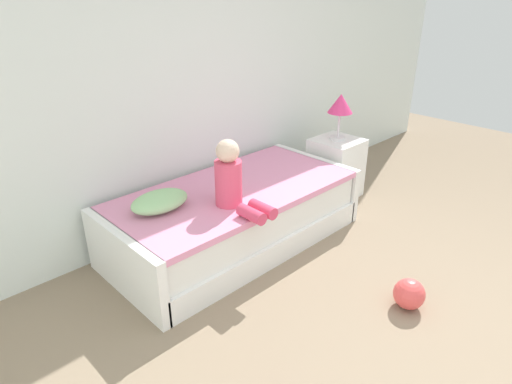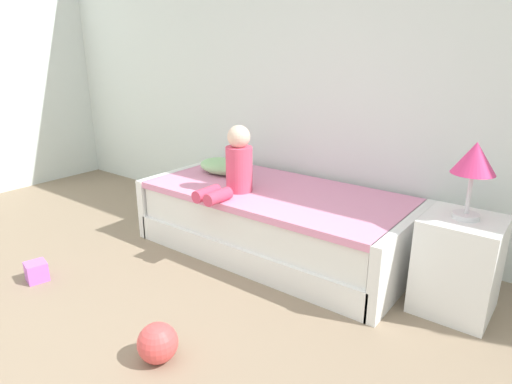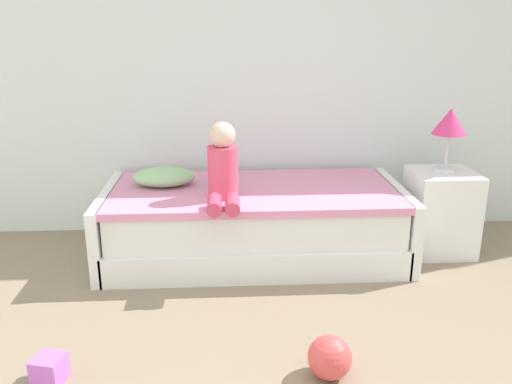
{
  "view_description": "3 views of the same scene",
  "coord_description": "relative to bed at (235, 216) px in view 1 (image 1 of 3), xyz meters",
  "views": [
    {
      "loc": [
        -2.44,
        -0.44,
        1.99
      ],
      "look_at": [
        -0.32,
        1.75,
        0.55
      ],
      "focal_mm": 31.05,
      "sensor_mm": 36.0,
      "label": 1
    },
    {
      "loc": [
        1.52,
        -0.64,
        1.55
      ],
      "look_at": [
        -0.32,
        1.75,
        0.55
      ],
      "focal_mm": 31.0,
      "sensor_mm": 36.0,
      "label": 2
    },
    {
      "loc": [
        -0.51,
        -1.58,
        1.6
      ],
      "look_at": [
        -0.32,
        1.75,
        0.55
      ],
      "focal_mm": 37.65,
      "sensor_mm": 36.0,
      "label": 3
    }
  ],
  "objects": [
    {
      "name": "table_lamp",
      "position": [
        1.35,
        -0.02,
        0.69
      ],
      "size": [
        0.24,
        0.24,
        0.45
      ],
      "color": "silver",
      "rests_on": "nightstand"
    },
    {
      "name": "pillow",
      "position": [
        -0.63,
        0.1,
        0.32
      ],
      "size": [
        0.44,
        0.3,
        0.13
      ],
      "primitive_type": "ellipsoid",
      "color": "#99CC8C",
      "rests_on": "bed"
    },
    {
      "name": "toy_ball",
      "position": [
        0.28,
        -1.44,
        -0.14
      ],
      "size": [
        0.21,
        0.21,
        0.21
      ],
      "primitive_type": "sphere",
      "color": "#E54C4C",
      "rests_on": "ground"
    },
    {
      "name": "child_figure",
      "position": [
        -0.21,
        -0.23,
        0.46
      ],
      "size": [
        0.2,
        0.51,
        0.5
      ],
      "color": "#E04C6B",
      "rests_on": "bed"
    },
    {
      "name": "ground_plane",
      "position": [
        0.32,
        -2.0,
        -0.25
      ],
      "size": [
        9.2,
        9.2,
        0.0
      ],
      "primitive_type": "plane",
      "color": "gray"
    },
    {
      "name": "wall_rear",
      "position": [
        0.32,
        0.6,
        1.2
      ],
      "size": [
        7.2,
        0.1,
        2.9
      ],
      "primitive_type": "cube",
      "color": "silver",
      "rests_on": "ground"
    },
    {
      "name": "bed",
      "position": [
        0.0,
        0.0,
        0.0
      ],
      "size": [
        2.11,
        1.0,
        0.5
      ],
      "color": "white",
      "rests_on": "ground"
    },
    {
      "name": "nightstand",
      "position": [
        1.35,
        -0.02,
        0.05
      ],
      "size": [
        0.44,
        0.44,
        0.6
      ],
      "primitive_type": "cube",
      "color": "white",
      "rests_on": "ground"
    }
  ]
}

